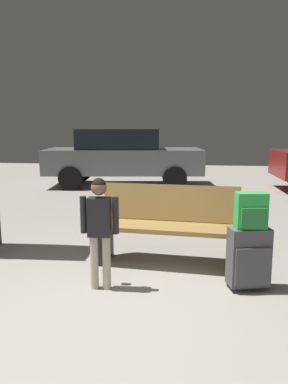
{
  "coord_description": "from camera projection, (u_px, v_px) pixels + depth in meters",
  "views": [
    {
      "loc": [
        0.72,
        -2.59,
        1.53
      ],
      "look_at": [
        0.25,
        1.3,
        0.85
      ],
      "focal_mm": 34.44,
      "sensor_mm": 36.0,
      "label": 1
    }
  ],
  "objects": [
    {
      "name": "ground_plane",
      "position": [
        148.0,
        215.0,
        6.8
      ],
      "size": [
        18.0,
        18.0,
        0.1
      ],
      "primitive_type": "cube",
      "color": "gray"
    },
    {
      "name": "bench",
      "position": [
        168.0,
        226.0,
        4.17
      ],
      "size": [
        1.64,
        0.67,
        0.89
      ],
      "color": "#9E7A42",
      "rests_on": "ground_plane"
    },
    {
      "name": "suitcase",
      "position": [
        249.0,
        257.0,
        3.49
      ],
      "size": [
        0.42,
        0.3,
        0.6
      ],
      "color": "#4C4C51",
      "rests_on": "ground_plane"
    },
    {
      "name": "backpack_bright",
      "position": [
        251.0,
        211.0,
        3.42
      ],
      "size": [
        0.3,
        0.22,
        0.34
      ],
      "color": "green",
      "rests_on": "suitcase"
    },
    {
      "name": "child",
      "position": [
        99.0,
        222.0,
        3.45
      ],
      "size": [
        0.37,
        0.21,
        1.08
      ],
      "color": "beige",
      "rests_on": "ground_plane"
    },
    {
      "name": "parked_car_far",
      "position": [
        123.0,
        156.0,
        9.88
      ],
      "size": [
        4.28,
        2.18,
        1.51
      ],
      "color": "slate",
      "rests_on": "ground_plane"
    }
  ]
}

